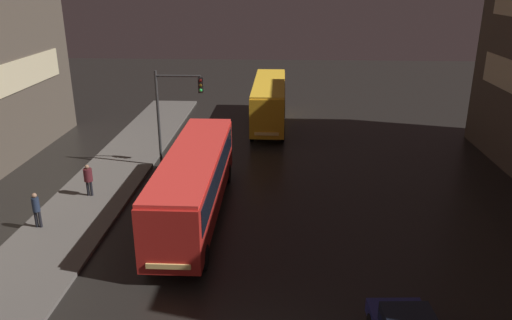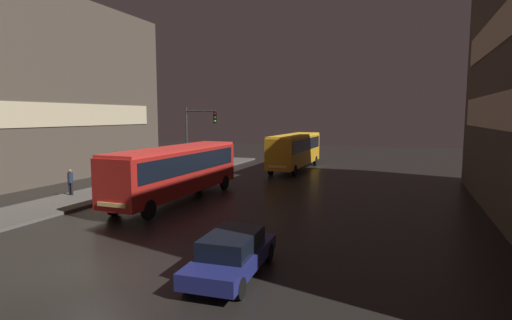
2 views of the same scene
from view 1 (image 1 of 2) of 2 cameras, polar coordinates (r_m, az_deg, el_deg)
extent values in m
cube|color=#56514C|center=(25.07, -20.30, -6.50)|extent=(4.00, 48.00, 0.15)
cube|color=#AD1E19|center=(23.43, -7.05, -2.45)|extent=(2.38, 11.70, 2.59)
cube|color=black|center=(23.23, -7.11, -1.20)|extent=(2.44, 10.76, 1.10)
cube|color=red|center=(22.94, -7.20, 0.73)|extent=(2.33, 11.47, 0.16)
cube|color=#F4CC72|center=(18.71, -9.99, -11.88)|extent=(1.65, 0.10, 0.20)
cylinder|color=black|center=(19.94, -5.94, -11.01)|extent=(0.25, 1.00, 1.00)
cylinder|color=black|center=(20.37, -12.06, -10.67)|extent=(0.25, 1.00, 1.00)
cylinder|color=black|center=(27.87, -3.22, -1.56)|extent=(0.25, 1.00, 1.00)
cylinder|color=black|center=(28.17, -7.60, -1.47)|extent=(0.25, 1.00, 1.00)
cube|color=orange|center=(38.51, 1.52, 6.76)|extent=(2.40, 11.01, 2.70)
cube|color=black|center=(38.38, 1.52, 7.63)|extent=(2.46, 10.13, 1.10)
cube|color=yellow|center=(38.21, 1.54, 8.85)|extent=(2.35, 10.79, 0.16)
cube|color=#F4CC72|center=(33.43, 1.22, 3.00)|extent=(1.64, 0.11, 0.20)
cylinder|color=black|center=(34.90, 3.06, 2.94)|extent=(0.25, 1.00, 1.00)
cylinder|color=black|center=(34.97, -0.47, 3.00)|extent=(0.25, 1.00, 1.00)
cylinder|color=black|center=(42.81, 3.11, 6.17)|extent=(0.25, 1.00, 1.00)
cylinder|color=black|center=(42.86, 0.22, 6.22)|extent=(0.25, 1.00, 1.00)
cylinder|color=black|center=(24.71, -23.83, -6.19)|extent=(0.14, 0.14, 0.79)
cylinder|color=black|center=(24.63, -23.45, -6.22)|extent=(0.14, 0.14, 0.79)
cylinder|color=#1E283D|center=(24.38, -23.88, -4.67)|extent=(0.46, 0.46, 0.66)
sphere|color=#8C664C|center=(24.21, -24.02, -3.73)|extent=(0.22, 0.22, 0.22)
cylinder|color=black|center=(27.22, -18.66, -3.07)|extent=(0.14, 0.14, 0.81)
cylinder|color=black|center=(27.15, -18.31, -3.09)|extent=(0.14, 0.14, 0.81)
cylinder|color=#4C191E|center=(26.91, -18.66, -1.63)|extent=(0.50, 0.50, 0.67)
sphere|color=#8C664C|center=(26.76, -18.76, -0.74)|extent=(0.22, 0.22, 0.22)
cylinder|color=#2D2D2D|center=(29.77, -11.07, 4.44)|extent=(0.16, 0.16, 5.86)
cylinder|color=#2D2D2D|center=(28.90, -8.91, 9.48)|extent=(2.57, 0.12, 0.12)
cube|color=black|center=(28.76, -6.32, 8.53)|extent=(0.30, 0.24, 0.90)
sphere|color=#390706|center=(28.57, -6.38, 9.02)|extent=(0.18, 0.18, 0.18)
sphere|color=#3B2B07|center=(28.63, -6.36, 8.47)|extent=(0.18, 0.18, 0.18)
sphere|color=green|center=(28.69, -6.34, 7.92)|extent=(0.18, 0.18, 0.18)
camera|label=2|loc=(10.74, 78.82, -29.19)|focal=28.00mm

